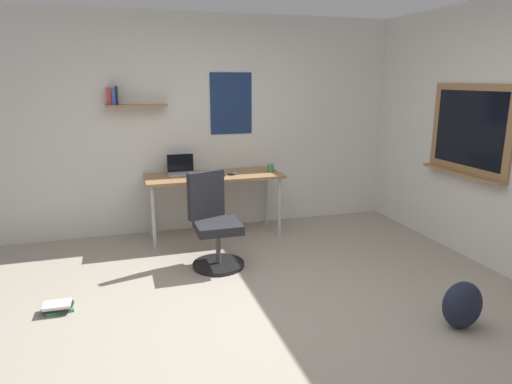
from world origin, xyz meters
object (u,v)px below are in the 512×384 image
(laptop, at_px, (181,169))
(computer_mouse, at_px, (232,174))
(office_chair, at_px, (214,226))
(coffee_mug, at_px, (271,168))
(book_stack_on_floor, at_px, (58,307))
(desk, at_px, (214,181))
(keyboard, at_px, (208,176))
(backpack, at_px, (462,305))

(laptop, height_order, computer_mouse, laptop)
(office_chair, bearing_deg, coffee_mug, 44.05)
(office_chair, bearing_deg, book_stack_on_floor, -158.06)
(office_chair, xyz_separation_m, coffee_mug, (0.89, 0.86, 0.39))
(desk, bearing_deg, keyboard, -135.31)
(laptop, xyz_separation_m, computer_mouse, (0.56, -0.23, -0.04))
(desk, distance_m, office_chair, 0.95)
(backpack, bearing_deg, laptop, 121.67)
(office_chair, height_order, book_stack_on_floor, office_chair)
(keyboard, height_order, backpack, keyboard)
(desk, bearing_deg, backpack, -62.74)
(office_chair, height_order, keyboard, office_chair)
(backpack, bearing_deg, computer_mouse, 114.34)
(keyboard, bearing_deg, book_stack_on_floor, -138.01)
(book_stack_on_floor, bearing_deg, desk, 42.13)
(desk, height_order, computer_mouse, computer_mouse)
(coffee_mug, xyz_separation_m, book_stack_on_floor, (-2.31, -1.43, -0.75))
(desk, relative_size, coffee_mug, 17.33)
(computer_mouse, bearing_deg, desk, 158.51)
(laptop, xyz_separation_m, keyboard, (0.28, -0.23, -0.04))
(office_chair, distance_m, computer_mouse, 0.97)
(laptop, relative_size, keyboard, 0.84)
(keyboard, distance_m, computer_mouse, 0.28)
(coffee_mug, distance_m, book_stack_on_floor, 2.82)
(desk, bearing_deg, office_chair, -102.05)
(laptop, distance_m, keyboard, 0.36)
(office_chair, distance_m, coffee_mug, 1.29)
(laptop, distance_m, computer_mouse, 0.61)
(desk, distance_m, laptop, 0.41)
(laptop, bearing_deg, backpack, -58.33)
(computer_mouse, relative_size, book_stack_on_floor, 0.43)
(keyboard, distance_m, backpack, 2.97)
(keyboard, height_order, computer_mouse, computer_mouse)
(coffee_mug, bearing_deg, computer_mouse, -174.25)
(desk, height_order, laptop, laptop)
(laptop, height_order, keyboard, laptop)
(laptop, bearing_deg, desk, -22.69)
(desk, relative_size, backpack, 4.29)
(book_stack_on_floor, bearing_deg, laptop, 52.05)
(desk, distance_m, computer_mouse, 0.23)
(keyboard, xyz_separation_m, book_stack_on_floor, (-1.53, -1.38, -0.72))
(office_chair, xyz_separation_m, laptop, (-0.17, 1.04, 0.40))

